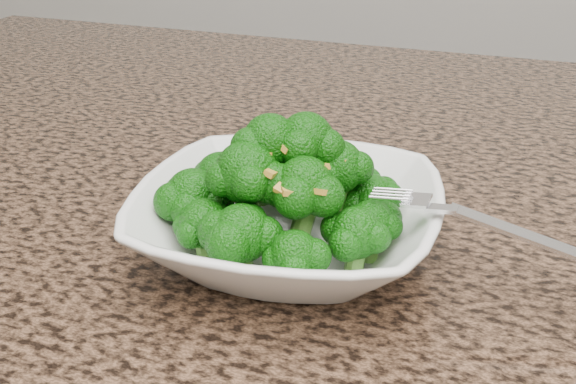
% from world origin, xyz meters
% --- Properties ---
extents(granite_counter, '(1.64, 1.04, 0.03)m').
position_xyz_m(granite_counter, '(0.00, 0.30, 0.89)').
color(granite_counter, brown).
rests_on(granite_counter, cabinet).
extents(bowl, '(0.23, 0.23, 0.05)m').
position_xyz_m(bowl, '(-0.08, 0.20, 0.93)').
color(bowl, white).
rests_on(bowl, granite_counter).
extents(broccoli_pile, '(0.19, 0.19, 0.07)m').
position_xyz_m(broccoli_pile, '(-0.08, 0.20, 0.99)').
color(broccoli_pile, '#115C0A').
rests_on(broccoli_pile, bowl).
extents(garlic_topping, '(0.11, 0.11, 0.01)m').
position_xyz_m(garlic_topping, '(-0.08, 0.20, 1.03)').
color(garlic_topping, gold).
rests_on(garlic_topping, broccoli_pile).
extents(fork, '(0.17, 0.03, 0.01)m').
position_xyz_m(fork, '(0.03, 0.19, 0.96)').
color(fork, silver).
rests_on(fork, bowl).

